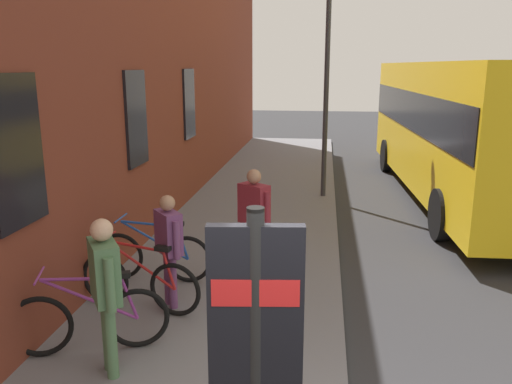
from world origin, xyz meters
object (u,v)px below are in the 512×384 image
pedestrian_crossing_street (105,282)px  pedestrian_by_facade (169,240)px  bicycle_nearest_sign (90,320)px  city_bus (461,122)px  transit_info_sign (256,341)px  pedestrian_near_bus (254,211)px  bicycle_beside_lamp (140,282)px  bicycle_by_door (154,256)px  street_lamp (327,62)px

pedestrian_crossing_street → pedestrian_by_facade: bearing=-6.0°
bicycle_nearest_sign → city_bus: size_ratio=0.16×
bicycle_nearest_sign → city_bus: bearing=-35.2°
pedestrian_by_facade → pedestrian_crossing_street: (-1.61, 0.17, 0.10)m
transit_info_sign → pedestrian_near_bus: transit_info_sign is taller
bicycle_beside_lamp → transit_info_sign: 4.09m
bicycle_by_door → pedestrian_crossing_street: pedestrian_crossing_street is taller
bicycle_by_door → pedestrian_by_facade: 1.08m
city_bus → street_lamp: 3.65m
bicycle_nearest_sign → street_lamp: street_lamp is taller
bicycle_beside_lamp → transit_info_sign: (-3.37, -1.98, 1.21)m
bicycle_beside_lamp → pedestrian_by_facade: bearing=-65.4°
bicycle_by_door → city_bus: 8.65m
bicycle_beside_lamp → street_lamp: bearing=-19.7°
transit_info_sign → city_bus: (10.60, -3.68, 0.20)m
pedestrian_near_bus → street_lamp: bearing=-11.4°
pedestrian_near_bus → street_lamp: (5.15, -1.04, 2.22)m
pedestrian_by_facade → pedestrian_crossing_street: pedestrian_crossing_street is taller
bicycle_by_door → pedestrian_near_bus: pedestrian_near_bus is taller
bicycle_beside_lamp → street_lamp: (6.58, -2.36, 2.84)m
city_bus → pedestrian_crossing_street: 10.28m
bicycle_nearest_sign → pedestrian_near_bus: 2.98m
pedestrian_by_facade → bicycle_by_door: bearing=31.6°
bicycle_beside_lamp → transit_info_sign: size_ratio=0.73×
city_bus → street_lamp: (-0.66, 3.30, 1.43)m
bicycle_nearest_sign → bicycle_beside_lamp: (1.07, -0.19, 0.00)m
bicycle_beside_lamp → bicycle_by_door: 0.97m
bicycle_beside_lamp → street_lamp: street_lamp is taller
bicycle_nearest_sign → bicycle_beside_lamp: size_ratio=0.97×
pedestrian_by_facade → street_lamp: street_lamp is taller
bicycle_nearest_sign → pedestrian_by_facade: pedestrian_by_facade is taller
bicycle_by_door → transit_info_sign: size_ratio=0.74×
bicycle_beside_lamp → bicycle_by_door: same height
bicycle_beside_lamp → city_bus: (7.23, -5.66, 1.41)m
city_bus → bicycle_by_door: bearing=137.4°
pedestrian_crossing_street → bicycle_nearest_sign: bearing=46.2°
bicycle_nearest_sign → transit_info_sign: (-2.29, -2.17, 1.21)m
pedestrian_near_bus → pedestrian_crossing_street: size_ratio=0.98×
transit_info_sign → street_lamp: 10.08m
bicycle_by_door → pedestrian_by_facade: (-0.79, -0.49, 0.55)m
city_bus → street_lamp: street_lamp is taller
pedestrian_by_facade → bicycle_beside_lamp: bearing=114.6°
bicycle_nearest_sign → transit_info_sign: bearing=-136.6°
transit_info_sign → pedestrian_by_facade: (3.53, 1.61, -0.66)m
pedestrian_by_facade → city_bus: bearing=-36.8°
pedestrian_crossing_street → street_lamp: bearing=-15.1°
street_lamp → bicycle_by_door: bearing=156.2°
pedestrian_crossing_street → city_bus: bearing=-32.2°
bicycle_by_door → city_bus: city_bus is taller
bicycle_nearest_sign → bicycle_by_door: (2.03, -0.07, 0.00)m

